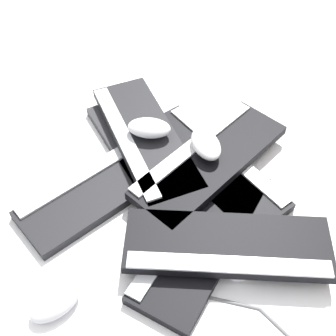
{
  "coord_description": "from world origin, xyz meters",
  "views": [
    {
      "loc": [
        0.66,
        -0.3,
        0.9
      ],
      "look_at": [
        -0.03,
        0.01,
        0.03
      ],
      "focal_mm": 50.0,
      "sensor_mm": 36.0,
      "label": 1
    }
  ],
  "objects_px": {
    "keyboard_2": "(146,152)",
    "mouse_2": "(55,303)",
    "keyboard_0": "(202,236)",
    "keyboard_3": "(105,186)",
    "keyboard_4": "(228,246)",
    "keyboard_6": "(144,137)",
    "keyboard_1": "(211,166)",
    "keyboard_5": "(209,160)",
    "mouse_0": "(245,262)",
    "mouse_3": "(206,144)",
    "mouse_1": "(149,128)"
  },
  "relations": [
    {
      "from": "keyboard_2",
      "to": "mouse_2",
      "type": "height_order",
      "value": "mouse_2"
    },
    {
      "from": "keyboard_0",
      "to": "keyboard_3",
      "type": "relative_size",
      "value": 0.96
    },
    {
      "from": "keyboard_4",
      "to": "keyboard_6",
      "type": "bearing_deg",
      "value": -174.6
    },
    {
      "from": "keyboard_2",
      "to": "keyboard_0",
      "type": "bearing_deg",
      "value": 3.14
    },
    {
      "from": "keyboard_1",
      "to": "mouse_2",
      "type": "relative_size",
      "value": 4.2
    },
    {
      "from": "keyboard_2",
      "to": "mouse_2",
      "type": "xyz_separation_m",
      "value": [
        0.31,
        -0.33,
        0.01
      ]
    },
    {
      "from": "keyboard_5",
      "to": "mouse_0",
      "type": "xyz_separation_m",
      "value": [
        0.27,
        -0.06,
        -0.02
      ]
    },
    {
      "from": "keyboard_0",
      "to": "mouse_3",
      "type": "xyz_separation_m",
      "value": [
        -0.19,
        0.11,
        0.07
      ]
    },
    {
      "from": "keyboard_1",
      "to": "mouse_0",
      "type": "relative_size",
      "value": 4.2
    },
    {
      "from": "keyboard_2",
      "to": "keyboard_6",
      "type": "height_order",
      "value": "keyboard_6"
    },
    {
      "from": "mouse_3",
      "to": "mouse_2",
      "type": "bearing_deg",
      "value": 121.06
    },
    {
      "from": "mouse_3",
      "to": "mouse_1",
      "type": "bearing_deg",
      "value": 49.02
    },
    {
      "from": "keyboard_6",
      "to": "mouse_0",
      "type": "distance_m",
      "value": 0.42
    },
    {
      "from": "mouse_0",
      "to": "mouse_2",
      "type": "distance_m",
      "value": 0.4
    },
    {
      "from": "keyboard_5",
      "to": "mouse_2",
      "type": "height_order",
      "value": "keyboard_5"
    },
    {
      "from": "mouse_1",
      "to": "mouse_2",
      "type": "bearing_deg",
      "value": -104.41
    },
    {
      "from": "keyboard_0",
      "to": "keyboard_5",
      "type": "distance_m",
      "value": 0.2
    },
    {
      "from": "mouse_0",
      "to": "mouse_1",
      "type": "bearing_deg",
      "value": -105.52
    },
    {
      "from": "keyboard_3",
      "to": "mouse_2",
      "type": "xyz_separation_m",
      "value": [
        0.25,
        -0.2,
        0.01
      ]
    },
    {
      "from": "mouse_2",
      "to": "keyboard_4",
      "type": "bearing_deg",
      "value": -20.35
    },
    {
      "from": "keyboard_2",
      "to": "mouse_0",
      "type": "height_order",
      "value": "mouse_0"
    },
    {
      "from": "keyboard_0",
      "to": "keyboard_2",
      "type": "relative_size",
      "value": 0.99
    },
    {
      "from": "keyboard_6",
      "to": "keyboard_0",
      "type": "bearing_deg",
      "value": 1.55
    },
    {
      "from": "keyboard_2",
      "to": "keyboard_6",
      "type": "bearing_deg",
      "value": 163.89
    },
    {
      "from": "mouse_1",
      "to": "mouse_0",
      "type": "bearing_deg",
      "value": -50.65
    },
    {
      "from": "keyboard_4",
      "to": "mouse_0",
      "type": "height_order",
      "value": "keyboard_4"
    },
    {
      "from": "mouse_3",
      "to": "keyboard_3",
      "type": "bearing_deg",
      "value": 88.42
    },
    {
      "from": "keyboard_5",
      "to": "mouse_1",
      "type": "bearing_deg",
      "value": -141.74
    },
    {
      "from": "keyboard_1",
      "to": "keyboard_4",
      "type": "xyz_separation_m",
      "value": [
        0.24,
        -0.09,
        0.03
      ]
    },
    {
      "from": "keyboard_3",
      "to": "keyboard_4",
      "type": "distance_m",
      "value": 0.34
    },
    {
      "from": "keyboard_2",
      "to": "keyboard_4",
      "type": "xyz_separation_m",
      "value": [
        0.35,
        0.04,
        0.03
      ]
    },
    {
      "from": "keyboard_3",
      "to": "keyboard_4",
      "type": "xyz_separation_m",
      "value": [
        0.29,
        0.18,
        0.03
      ]
    },
    {
      "from": "keyboard_2",
      "to": "mouse_0",
      "type": "relative_size",
      "value": 4.07
    },
    {
      "from": "keyboard_3",
      "to": "mouse_0",
      "type": "height_order",
      "value": "mouse_0"
    },
    {
      "from": "keyboard_4",
      "to": "mouse_2",
      "type": "bearing_deg",
      "value": -96.3
    },
    {
      "from": "keyboard_6",
      "to": "mouse_2",
      "type": "height_order",
      "value": "keyboard_6"
    },
    {
      "from": "mouse_2",
      "to": "keyboard_1",
      "type": "bearing_deg",
      "value": 9.16
    },
    {
      "from": "mouse_1",
      "to": "keyboard_6",
      "type": "bearing_deg",
      "value": 176.42
    },
    {
      "from": "keyboard_2",
      "to": "keyboard_6",
      "type": "xyz_separation_m",
      "value": [
        -0.03,
        0.01,
        0.03
      ]
    },
    {
      "from": "keyboard_0",
      "to": "keyboard_2",
      "type": "distance_m",
      "value": 0.29
    },
    {
      "from": "mouse_0",
      "to": "keyboard_2",
      "type": "bearing_deg",
      "value": -102.54
    },
    {
      "from": "mouse_1",
      "to": "mouse_2",
      "type": "relative_size",
      "value": 1.0
    },
    {
      "from": "mouse_1",
      "to": "mouse_3",
      "type": "distance_m",
      "value": 0.15
    },
    {
      "from": "mouse_1",
      "to": "mouse_2",
      "type": "height_order",
      "value": "mouse_1"
    },
    {
      "from": "keyboard_2",
      "to": "mouse_3",
      "type": "relative_size",
      "value": 4.07
    },
    {
      "from": "keyboard_0",
      "to": "keyboard_3",
      "type": "height_order",
      "value": "same"
    },
    {
      "from": "mouse_3",
      "to": "keyboard_1",
      "type": "bearing_deg",
      "value": -148.99
    },
    {
      "from": "keyboard_4",
      "to": "mouse_0",
      "type": "distance_m",
      "value": 0.05
    },
    {
      "from": "keyboard_0",
      "to": "keyboard_6",
      "type": "relative_size",
      "value": 1.0
    },
    {
      "from": "keyboard_0",
      "to": "keyboard_3",
      "type": "bearing_deg",
      "value": -146.61
    }
  ]
}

